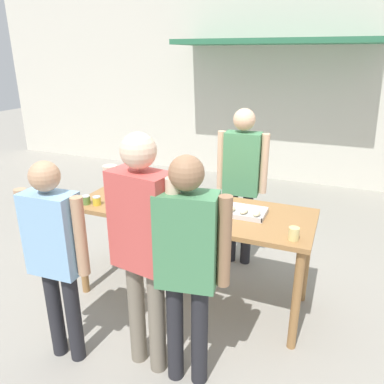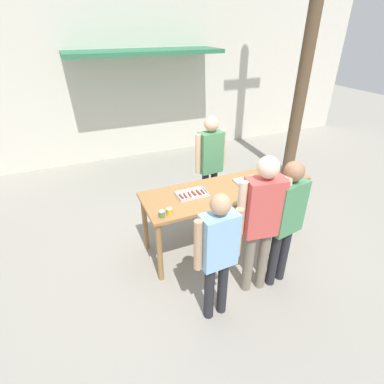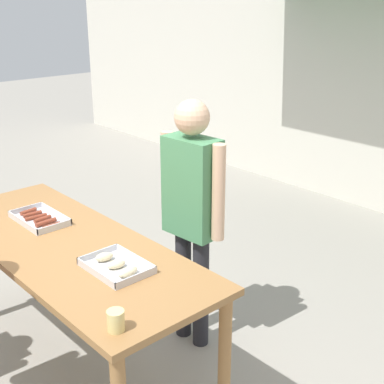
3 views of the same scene
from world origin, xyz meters
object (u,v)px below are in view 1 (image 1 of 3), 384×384
food_tray_buns (244,212)px  beer_cup (294,234)px  person_server_behind_table (242,174)px  person_customer_with_cup (187,257)px  condiment_jar_ketchup (97,201)px  condiment_jar_mustard (86,200)px  person_customer_holding_hotdog (55,248)px  food_tray_sausages (154,199)px  person_customer_waiting_in_line (143,237)px

food_tray_buns → beer_cup: (0.46, -0.32, 0.03)m
person_server_behind_table → person_customer_with_cup: bearing=-90.7°
condiment_jar_ketchup → food_tray_buns: bearing=13.1°
condiment_jar_mustard → condiment_jar_ketchup: (0.10, 0.02, 0.00)m
person_customer_holding_hotdog → food_tray_sausages: bearing=-102.7°
condiment_jar_mustard → person_server_behind_table: 1.59m
food_tray_buns → condiment_jar_mustard: condiment_jar_mustard is taller
condiment_jar_mustard → person_customer_holding_hotdog: (0.33, -0.79, -0.02)m
person_customer_with_cup → condiment_jar_ketchup: bearing=-39.2°
food_tray_sausages → condiment_jar_mustard: condiment_jar_mustard is taller
person_server_behind_table → person_customer_holding_hotdog: bearing=-118.4°
food_tray_sausages → person_customer_waiting_in_line: (0.42, -0.95, 0.13)m
person_customer_holding_hotdog → person_customer_with_cup: person_customer_with_cup is taller
beer_cup → person_customer_holding_hotdog: person_customer_holding_hotdog is taller
food_tray_sausages → condiment_jar_mustard: size_ratio=5.03×
food_tray_buns → person_customer_holding_hotdog: size_ratio=0.23×
food_tray_sausages → person_customer_with_cup: bearing=-52.3°
food_tray_buns → person_customer_holding_hotdog: 1.54m
beer_cup → person_customer_waiting_in_line: bearing=-145.2°
person_server_behind_table → person_customer_waiting_in_line: size_ratio=0.97×
condiment_jar_ketchup → person_customer_holding_hotdog: 0.84m
person_server_behind_table → person_customer_waiting_in_line: 1.72m
condiment_jar_mustard → condiment_jar_ketchup: bearing=11.0°
person_customer_holding_hotdog → person_customer_with_cup: bearing=-174.1°
beer_cup → person_customer_waiting_in_line: 1.11m
person_customer_with_cup → person_customer_waiting_in_line: 0.34m
condiment_jar_mustard → beer_cup: 1.86m
person_customer_waiting_in_line → person_customer_holding_hotdog: bearing=24.2°
person_server_behind_table → person_customer_holding_hotdog: (-0.84, -1.87, -0.10)m
food_tray_sausages → food_tray_buns: bearing=-0.1°
food_tray_sausages → food_tray_buns: 0.87m
condiment_jar_ketchup → beer_cup: (1.75, -0.02, 0.01)m
food_tray_buns → person_customer_holding_hotdog: bearing=-133.9°
condiment_jar_ketchup → person_server_behind_table: person_server_behind_table is taller
beer_cup → person_customer_waiting_in_line: person_customer_waiting_in_line is taller
condiment_jar_ketchup → person_customer_holding_hotdog: (0.23, -0.81, -0.02)m
person_customer_with_cup → beer_cup: bearing=-141.4°
food_tray_sausages → condiment_jar_mustard: bearing=-148.5°
food_tray_sausages → condiment_jar_mustard: 0.62m
beer_cup → food_tray_sausages: bearing=166.5°
beer_cup → person_server_behind_table: size_ratio=0.06×
food_tray_buns → condiment_jar_mustard: 1.44m
person_customer_holding_hotdog → person_customer_waiting_in_line: 0.65m
person_server_behind_table → person_customer_waiting_in_line: bearing=-101.7°
person_customer_with_cup → person_customer_holding_hotdog: bearing=-0.9°
person_customer_with_cup → food_tray_sausages: bearing=-61.8°
condiment_jar_mustard → person_customer_holding_hotdog: 0.86m
condiment_jar_mustard → person_server_behind_table: person_server_behind_table is taller
condiment_jar_ketchup → person_customer_holding_hotdog: bearing=-74.3°
person_customer_waiting_in_line → condiment_jar_ketchup: bearing=-28.2°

